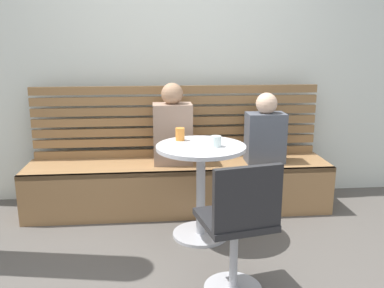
# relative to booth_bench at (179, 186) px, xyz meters

# --- Properties ---
(ground) EXTENTS (8.00, 8.00, 0.00)m
(ground) POSITION_rel_booth_bench_xyz_m (0.00, -1.20, -0.22)
(ground) COLOR #514C47
(back_wall) EXTENTS (5.20, 0.10, 2.90)m
(back_wall) POSITION_rel_booth_bench_xyz_m (0.00, 0.44, 1.23)
(back_wall) COLOR silver
(back_wall) RESTS_ON ground
(booth_bench) EXTENTS (2.70, 0.52, 0.44)m
(booth_bench) POSITION_rel_booth_bench_xyz_m (0.00, 0.00, 0.00)
(booth_bench) COLOR olive
(booth_bench) RESTS_ON ground
(booth_backrest) EXTENTS (2.65, 0.04, 0.67)m
(booth_backrest) POSITION_rel_booth_bench_xyz_m (0.00, 0.24, 0.56)
(booth_backrest) COLOR olive
(booth_backrest) RESTS_ON booth_bench
(cafe_table) EXTENTS (0.68, 0.68, 0.74)m
(cafe_table) POSITION_rel_booth_bench_xyz_m (0.13, -0.55, 0.30)
(cafe_table) COLOR #ADADB2
(cafe_table) RESTS_ON ground
(white_chair) EXTENTS (0.47, 0.47, 0.85)m
(white_chair) POSITION_rel_booth_bench_xyz_m (0.26, -1.36, 0.24)
(white_chair) COLOR #ADADB2
(white_chair) RESTS_ON ground
(person_adult) EXTENTS (0.34, 0.22, 0.72)m
(person_adult) POSITION_rel_booth_bench_xyz_m (-0.05, 0.01, 0.54)
(person_adult) COLOR #9E7F6B
(person_adult) RESTS_ON booth_bench
(person_child_left) EXTENTS (0.34, 0.22, 0.63)m
(person_child_left) POSITION_rel_booth_bench_xyz_m (0.78, -0.01, 0.49)
(person_child_left) COLOR #4C515B
(person_child_left) RESTS_ON booth_bench
(cup_glass_short) EXTENTS (0.08, 0.08, 0.08)m
(cup_glass_short) POSITION_rel_booth_bench_xyz_m (0.24, -0.59, 0.56)
(cup_glass_short) COLOR silver
(cup_glass_short) RESTS_ON cafe_table
(cup_tumbler_orange) EXTENTS (0.07, 0.07, 0.10)m
(cup_tumbler_orange) POSITION_rel_booth_bench_xyz_m (-0.01, -0.37, 0.57)
(cup_tumbler_orange) COLOR orange
(cup_tumbler_orange) RESTS_ON cafe_table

